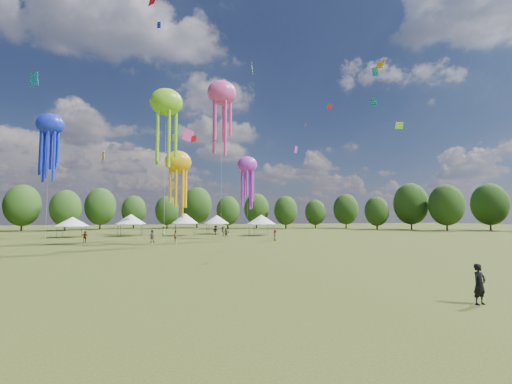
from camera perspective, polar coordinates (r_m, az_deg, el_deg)
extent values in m
plane|color=#384416|center=(16.70, 6.78, -17.17)|extent=(300.00, 300.00, 0.00)
imported|color=black|center=(18.22, 33.03, -12.65)|extent=(0.68, 0.48, 1.74)
imported|color=gray|center=(51.77, -16.82, -7.04)|extent=(1.06, 0.93, 1.85)
imported|color=gray|center=(73.01, -15.04, -6.21)|extent=(0.61, 0.87, 1.69)
imported|color=gray|center=(66.08, -5.54, -6.53)|extent=(0.71, 0.90, 1.80)
imported|color=gray|center=(70.96, -6.71, -6.30)|extent=(1.42, 1.23, 1.91)
imported|color=gray|center=(55.89, -26.48, -6.67)|extent=(0.97, 0.42, 1.63)
imported|color=gray|center=(63.76, -4.97, -6.72)|extent=(1.53, 1.05, 1.58)
imported|color=gray|center=(53.96, -13.24, -7.09)|extent=(0.59, 0.70, 1.63)
imported|color=gray|center=(54.27, 3.16, -7.17)|extent=(0.59, 0.84, 1.64)
cylinder|color=#47474C|center=(69.41, -30.10, -5.83)|extent=(0.08, 0.08, 1.94)
cylinder|color=#47474C|center=(73.21, -29.31, -5.73)|extent=(0.08, 0.08, 1.94)
cylinder|color=#47474C|center=(68.51, -26.91, -5.96)|extent=(0.08, 0.08, 1.94)
cylinder|color=#47474C|center=(72.36, -26.27, -5.86)|extent=(0.08, 0.08, 1.94)
cube|color=white|center=(70.81, -28.12, -5.02)|extent=(4.33, 4.33, 0.10)
cone|color=white|center=(70.80, -28.10, -4.31)|extent=(5.63, 5.63, 1.66)
cylinder|color=#47474C|center=(69.21, -21.87, -5.97)|extent=(0.08, 0.08, 2.22)
cylinder|color=#47474C|center=(73.25, -21.50, -5.86)|extent=(0.08, 0.08, 2.22)
cylinder|color=#47474C|center=(68.87, -18.50, -6.06)|extent=(0.08, 0.08, 2.22)
cylinder|color=#47474C|center=(72.92, -18.31, -5.94)|extent=(0.08, 0.08, 2.22)
cube|color=white|center=(71.00, -20.02, -5.02)|extent=(4.46, 4.46, 0.10)
cone|color=white|center=(70.98, -20.00, -4.22)|extent=(5.80, 5.80, 1.90)
cylinder|color=#47474C|center=(67.48, -13.12, -6.17)|extent=(0.08, 0.08, 2.30)
cylinder|color=#47474C|center=(71.05, -13.22, -6.06)|extent=(0.08, 0.08, 2.30)
cylinder|color=#47474C|center=(67.70, -10.07, -6.21)|extent=(0.08, 0.08, 2.30)
cylinder|color=#47474C|center=(71.26, -10.33, -6.09)|extent=(0.08, 0.08, 2.30)
cube|color=white|center=(69.31, -11.67, -5.14)|extent=(3.98, 3.98, 0.10)
cone|color=white|center=(69.30, -11.66, -4.29)|extent=(5.17, 5.17, 1.97)
cylinder|color=#47474C|center=(72.78, -7.78, -6.14)|extent=(0.08, 0.08, 2.14)
cylinder|color=#47474C|center=(76.53, -8.14, -6.03)|extent=(0.08, 0.08, 2.14)
cylinder|color=#47474C|center=(73.37, -4.83, -6.15)|extent=(0.08, 0.08, 2.14)
cylinder|color=#47474C|center=(77.09, -5.34, -6.04)|extent=(0.08, 0.08, 2.14)
cube|color=white|center=(74.88, -6.52, -5.24)|extent=(4.18, 4.18, 0.10)
cone|color=white|center=(74.87, -6.51, -4.50)|extent=(5.44, 5.44, 1.83)
cylinder|color=#47474C|center=(66.37, -0.31, -6.38)|extent=(0.08, 0.08, 2.16)
cylinder|color=#47474C|center=(70.26, -1.16, -6.25)|extent=(0.08, 0.08, 2.16)
cylinder|color=#47474C|center=(67.51, 3.00, -6.33)|extent=(0.08, 0.08, 2.16)
cylinder|color=#47474C|center=(71.34, 1.99, -6.21)|extent=(0.08, 0.08, 2.16)
cube|color=white|center=(68.81, 0.88, -5.35)|extent=(4.42, 4.42, 0.10)
cone|color=white|center=(68.79, 0.88, -4.54)|extent=(5.74, 5.74, 1.85)
ellipsoid|color=#7BCE22|center=(45.43, -14.61, 14.21)|extent=(3.99, 2.79, 3.39)
cylinder|color=beige|center=(43.49, -14.82, 2.92)|extent=(0.03, 0.03, 17.92)
ellipsoid|color=#E9449B|center=(67.76, -5.66, 16.02)|extent=(5.49, 3.85, 4.67)
cylinder|color=beige|center=(64.39, -5.74, 4.66)|extent=(0.03, 0.03, 27.00)
ellipsoid|color=#B02FD4|center=(56.60, -1.44, 4.54)|extent=(3.27, 2.29, 2.78)
cylinder|color=beige|center=(56.01, -1.45, -1.66)|extent=(0.03, 0.03, 12.23)
ellipsoid|color=#1728CF|center=(66.22, -30.90, 9.61)|extent=(4.23, 2.96, 3.59)
cylinder|color=beige|center=(64.74, -31.20, 1.50)|extent=(0.03, 0.03, 18.76)
ellipsoid|color=#EBA50E|center=(46.04, -12.78, 4.86)|extent=(3.45, 2.41, 2.93)
cylinder|color=beige|center=(45.53, -12.88, -1.90)|extent=(0.03, 0.03, 10.84)
cube|color=#1728CF|center=(58.31, -12.30, 27.36)|extent=(0.39, 0.91, 0.99)
cube|color=#167EC0|center=(87.09, -14.09, 10.29)|extent=(1.57, 1.41, 1.99)
cube|color=#E9449B|center=(86.46, 8.14, 10.91)|extent=(0.17, 0.66, 0.80)
cube|color=red|center=(60.00, -10.26, 8.66)|extent=(1.09, 1.22, 1.35)
cube|color=#EBA50E|center=(49.67, 19.88, 19.20)|extent=(1.08, 1.20, 1.24)
cube|color=#1728CF|center=(73.30, -15.76, 25.05)|extent=(0.65, 0.85, 1.21)
cube|color=#167EC0|center=(59.66, 19.09, 18.28)|extent=(1.37, 0.73, 1.40)
cube|color=#EBA50E|center=(90.14, -23.95, 5.47)|extent=(1.00, 2.48, 2.98)
cube|color=#7BCE22|center=(76.65, -0.64, 19.77)|extent=(0.62, 2.19, 2.53)
cube|color=#167EC0|center=(75.95, 18.91, 13.90)|extent=(1.13, 1.73, 1.76)
cube|color=#B02FD4|center=(86.69, 6.62, 6.99)|extent=(1.16, 1.19, 1.74)
cube|color=red|center=(62.36, 12.06, 13.68)|extent=(0.89, 0.29, 1.02)
cube|color=yellow|center=(67.29, -13.29, 8.70)|extent=(0.97, 0.92, 1.28)
cube|color=#7BCE22|center=(59.46, 22.61, 10.12)|extent=(1.42, 1.09, 1.40)
cube|color=#1728CF|center=(84.35, -3.25, 24.04)|extent=(0.42, 0.75, 0.91)
cube|color=#167EC0|center=(41.42, -32.82, 15.40)|extent=(0.93, 0.69, 1.36)
cube|color=#E9449B|center=(63.54, -11.16, 9.19)|extent=(2.21, 0.29, 2.54)
cylinder|color=#38281C|center=(106.40, -34.28, -4.46)|extent=(0.44, 0.44, 3.41)
ellipsoid|color=#264517|center=(106.42, -34.18, -1.82)|extent=(8.53, 8.53, 10.66)
cylinder|color=#38281C|center=(103.11, -29.05, -4.78)|extent=(0.44, 0.44, 3.07)
ellipsoid|color=#264517|center=(103.10, -28.97, -2.34)|extent=(7.66, 7.66, 9.58)
cylinder|color=#38281C|center=(109.85, -24.40, -4.76)|extent=(0.44, 0.44, 3.43)
ellipsoid|color=#264517|center=(109.86, -24.33, -2.18)|extent=(8.58, 8.58, 10.73)
cylinder|color=#38281C|center=(114.41, -19.61, -4.96)|extent=(0.44, 0.44, 2.95)
ellipsoid|color=#264517|center=(114.40, -19.56, -2.84)|extent=(7.37, 7.37, 9.21)
cylinder|color=#38281C|center=(110.19, -14.52, -5.12)|extent=(0.44, 0.44, 2.89)
ellipsoid|color=#264517|center=(110.17, -14.48, -2.96)|extent=(7.23, 7.23, 9.04)
cylinder|color=#38281C|center=(115.12, -9.74, -4.91)|extent=(0.44, 0.44, 3.84)
ellipsoid|color=#264517|center=(115.16, -9.71, -2.16)|extent=(9.60, 9.60, 11.99)
cylinder|color=#38281C|center=(105.33, -4.66, -5.31)|extent=(0.44, 0.44, 2.84)
ellipsoid|color=#264517|center=(105.32, -4.65, -3.09)|extent=(7.11, 7.11, 8.89)
cylinder|color=#38281C|center=(110.03, 0.10, -5.18)|extent=(0.44, 0.44, 3.16)
ellipsoid|color=#264517|center=(110.04, 0.10, -2.82)|extent=(7.91, 7.91, 9.88)
cylinder|color=#38281C|center=(106.92, 4.95, -5.28)|extent=(0.44, 0.44, 2.88)
ellipsoid|color=#264517|center=(106.91, 4.94, -3.06)|extent=(7.21, 7.21, 9.01)
cylinder|color=#38281C|center=(112.87, 9.80, -5.23)|extent=(0.44, 0.44, 2.63)
ellipsoid|color=#264517|center=(112.85, 9.77, -3.31)|extent=(6.57, 6.57, 8.22)
cylinder|color=#38281C|center=(113.88, 14.67, -5.02)|extent=(0.44, 0.44, 3.13)
ellipsoid|color=#264517|center=(113.88, 14.63, -2.76)|extent=(7.81, 7.81, 9.77)
cylinder|color=#38281C|center=(105.45, 19.39, -5.13)|extent=(0.44, 0.44, 2.72)
ellipsoid|color=#264517|center=(105.44, 19.34, -3.00)|extent=(6.80, 6.80, 8.50)
cylinder|color=#38281C|center=(108.74, 24.31, -4.67)|extent=(0.44, 0.44, 3.81)
ellipsoid|color=#264517|center=(108.78, 24.23, -1.79)|extent=(9.52, 9.52, 11.90)
cylinder|color=#38281C|center=(104.33, 29.05, -4.65)|extent=(0.44, 0.44, 3.51)
ellipsoid|color=#264517|center=(104.36, 28.95, -1.88)|extent=(8.78, 8.78, 10.97)
cylinder|color=#38281C|center=(112.62, 34.29, -4.34)|extent=(0.44, 0.44, 3.64)
ellipsoid|color=#264517|center=(112.65, 34.18, -1.68)|extent=(9.10, 9.10, 11.37)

